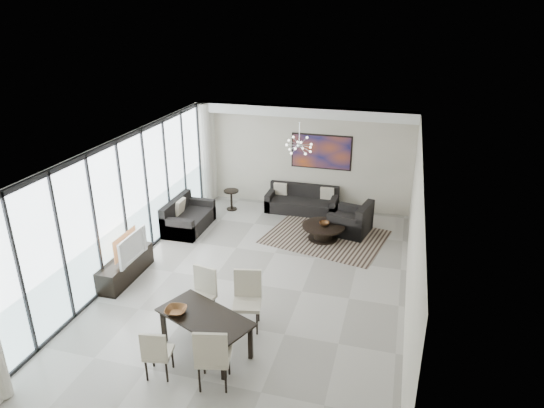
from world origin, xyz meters
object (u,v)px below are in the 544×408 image
(coffee_table, at_px, (323,231))
(television, at_px, (129,247))
(sofa_main, at_px, (302,203))
(tv_console, at_px, (126,268))
(dining_table, at_px, (205,321))

(coffee_table, distance_m, television, 4.69)
(sofa_main, relative_size, television, 1.95)
(tv_console, bearing_deg, sofa_main, 57.99)
(coffee_table, bearing_deg, sofa_main, 119.06)
(tv_console, distance_m, dining_table, 3.08)
(coffee_table, xyz_separation_m, tv_console, (-3.72, -2.97, 0.04))
(coffee_table, relative_size, television, 1.05)
(coffee_table, bearing_deg, television, -139.88)
(coffee_table, height_order, tv_console, tv_console)
(coffee_table, height_order, television, television)
(sofa_main, relative_size, dining_table, 1.09)
(coffee_table, distance_m, dining_table, 4.82)
(sofa_main, xyz_separation_m, dining_table, (-0.29, -6.24, 0.34))
(television, bearing_deg, dining_table, -124.53)
(dining_table, bearing_deg, coffee_table, 75.93)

